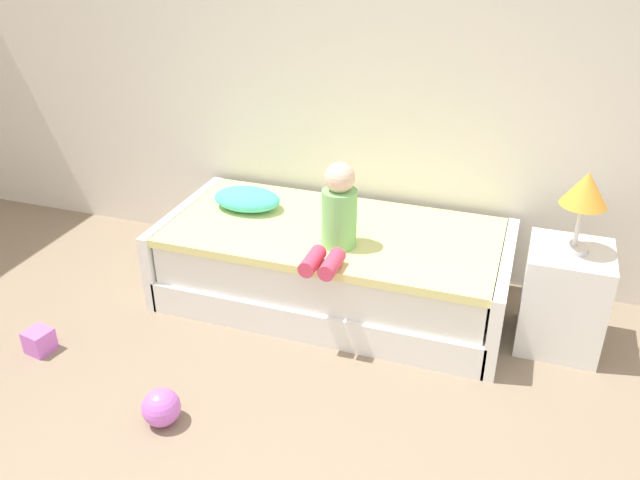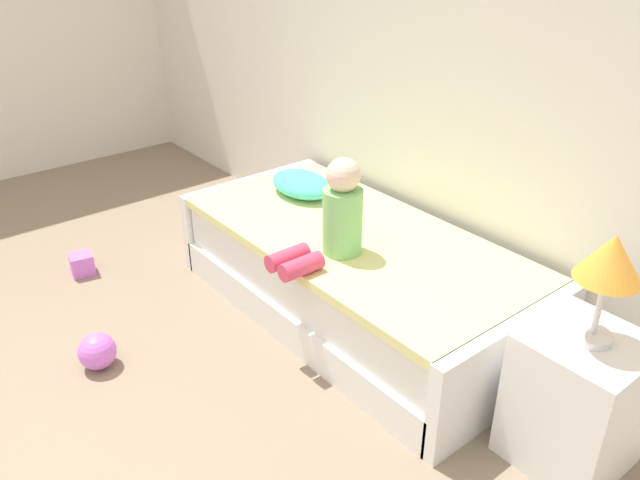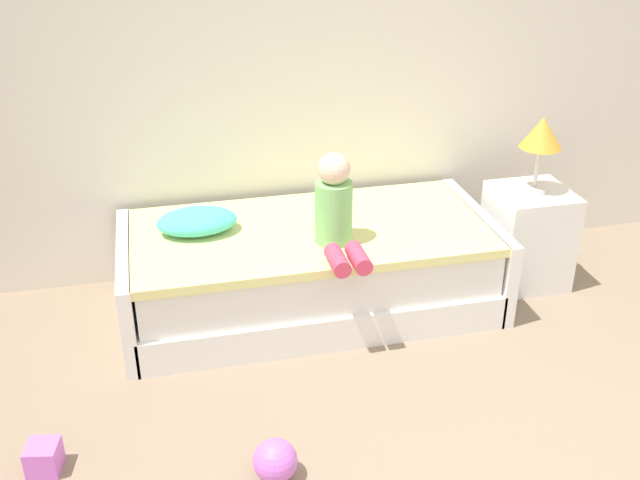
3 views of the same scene
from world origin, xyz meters
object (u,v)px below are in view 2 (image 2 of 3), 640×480
at_px(toy_ball, 97,351).
at_px(toy_block, 82,264).
at_px(table_lamp, 610,263).
at_px(pillow, 302,184).
at_px(bed, 355,275).
at_px(child_figure, 335,218).
at_px(nightstand, 576,400).

bearing_deg(toy_ball, toy_block, 163.97).
bearing_deg(table_lamp, pillow, 176.71).
height_order(table_lamp, pillow, table_lamp).
bearing_deg(bed, toy_ball, -108.63).
distance_m(bed, table_lamp, 1.52).
xyz_separation_m(pillow, toy_block, (-0.78, -1.14, -0.50)).
distance_m(bed, pillow, 0.70).
distance_m(bed, child_figure, 0.52).
bearing_deg(table_lamp, toy_block, -159.40).
relative_size(pillow, toy_ball, 2.33).
bearing_deg(nightstand, pillow, 176.71).
relative_size(child_figure, toy_block, 3.81).
distance_m(nightstand, child_figure, 1.34).
distance_m(table_lamp, toy_block, 3.06).
relative_size(child_figure, pillow, 1.16).
bearing_deg(child_figure, pillow, 154.99).
bearing_deg(toy_ball, pillow, 96.80).
height_order(toy_ball, toy_block, toy_ball).
height_order(pillow, toy_block, pillow).
bearing_deg(nightstand, bed, 179.45).
bearing_deg(bed, nightstand, -0.55).
relative_size(table_lamp, pillow, 1.02).
distance_m(pillow, toy_ball, 1.50).
relative_size(nightstand, child_figure, 1.18).
xyz_separation_m(nightstand, toy_block, (-2.74, -1.03, -0.23)).
relative_size(pillow, toy_block, 3.29).
distance_m(nightstand, table_lamp, 0.64).
xyz_separation_m(nightstand, pillow, (-1.96, 0.11, 0.26)).
height_order(nightstand, toy_block, nightstand).
xyz_separation_m(bed, toy_block, (-1.39, -1.04, -0.18)).
bearing_deg(bed, pillow, 170.74).
height_order(child_figure, toy_block, child_figure).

